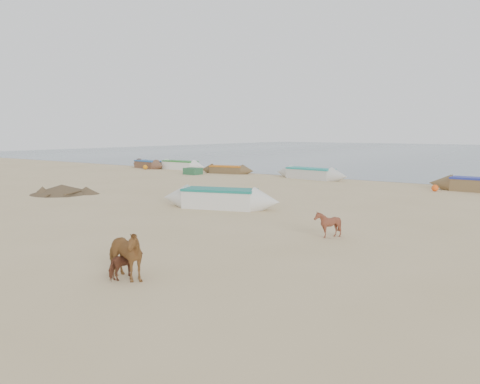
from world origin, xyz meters
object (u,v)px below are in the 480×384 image
object	(u,v)px
cow_adult	(123,254)
calf_right	(126,264)
calf_front	(328,224)
near_canoe	(220,198)

from	to	relation	value
cow_adult	calf_right	bearing A→B (deg)	2.48
calf_front	near_canoe	world-z (taller)	near_canoe
calf_front	calf_right	bearing A→B (deg)	-31.53
cow_adult	calf_front	bearing A→B (deg)	-10.96
cow_adult	calf_right	distance (m)	0.30
cow_adult	calf_right	xyz separation A→B (m)	(0.01, 0.11, -0.28)
cow_adult	calf_front	world-z (taller)	cow_adult
cow_adult	calf_right	world-z (taller)	cow_adult
calf_front	cow_adult	bearing A→B (deg)	-31.35
cow_adult	near_canoe	bearing A→B (deg)	30.99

